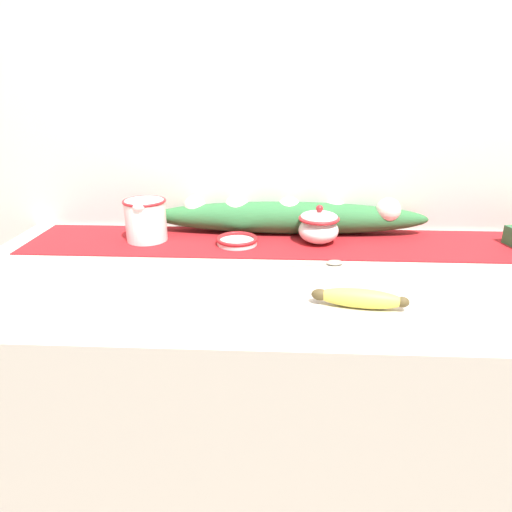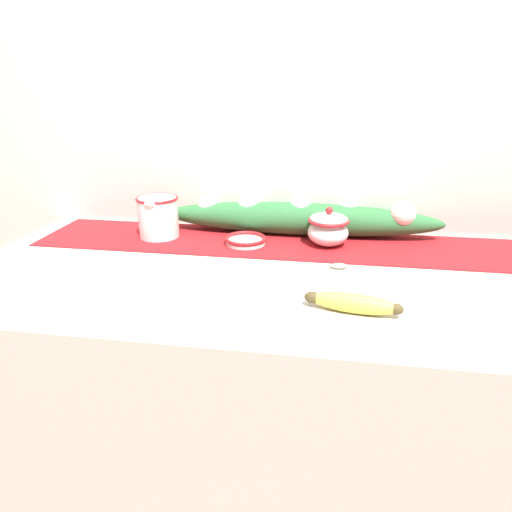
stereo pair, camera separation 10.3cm
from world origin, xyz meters
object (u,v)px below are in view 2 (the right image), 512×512
at_px(cream_pitcher, 158,215).
at_px(banana, 353,303).
at_px(spoon, 336,266).
at_px(sugar_bowl, 328,229).
at_px(small_dish, 246,240).

xyz_separation_m(cream_pitcher, banana, (0.53, -0.38, -0.05)).
relative_size(cream_pitcher, spoon, 0.91).
xyz_separation_m(sugar_bowl, small_dish, (-0.22, -0.02, -0.04)).
bearing_deg(sugar_bowl, cream_pitcher, 179.86).
bearing_deg(spoon, small_dish, 141.19).
xyz_separation_m(small_dish, spoon, (0.25, -0.13, -0.01)).
bearing_deg(banana, sugar_bowl, 97.91).
distance_m(cream_pitcher, sugar_bowl, 0.48).
distance_m(sugar_bowl, banana, 0.38).
bearing_deg(cream_pitcher, small_dish, -5.58).
bearing_deg(banana, small_dish, 127.71).
relative_size(small_dish, banana, 0.60).
distance_m(banana, spoon, 0.23).
xyz_separation_m(small_dish, banana, (0.28, -0.36, 0.01)).
distance_m(small_dish, spoon, 0.28).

